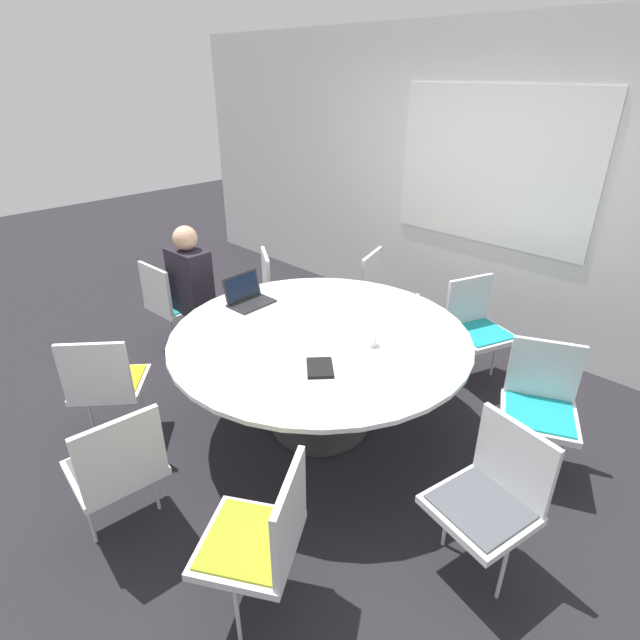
# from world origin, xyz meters

# --- Properties ---
(ground_plane) EXTENTS (16.00, 16.00, 0.00)m
(ground_plane) POSITION_xyz_m (0.00, 0.00, 0.00)
(ground_plane) COLOR black
(wall_back) EXTENTS (8.00, 0.07, 2.70)m
(wall_back) POSITION_xyz_m (0.00, 2.12, 1.35)
(wall_back) COLOR silver
(wall_back) RESTS_ON ground_plane
(conference_table) EXTENTS (1.97, 1.97, 0.74)m
(conference_table) POSITION_xyz_m (0.00, 0.00, 0.65)
(conference_table) COLOR #333333
(conference_table) RESTS_ON ground_plane
(chair_0) EXTENTS (0.46, 0.44, 0.84)m
(chair_0) POSITION_xyz_m (-1.70, -0.14, 0.49)
(chair_0) COLOR silver
(chair_0) RESTS_ON ground_plane
(chair_1) EXTENTS (0.61, 0.61, 0.84)m
(chair_1) POSITION_xyz_m (-0.87, -1.10, 0.49)
(chair_1) COLOR silver
(chair_1) RESTS_ON ground_plane
(chair_2) EXTENTS (0.46, 0.48, 0.84)m
(chair_2) POSITION_xyz_m (-0.08, -1.40, 0.49)
(chair_2) COLOR silver
(chair_2) RESTS_ON ground_plane
(chair_3) EXTENTS (0.59, 0.59, 0.84)m
(chair_3) POSITION_xyz_m (0.79, -1.16, 0.49)
(chair_3) COLOR silver
(chair_3) RESTS_ON ground_plane
(chair_4) EXTENTS (0.52, 0.51, 0.84)m
(chair_4) POSITION_xyz_m (1.38, -0.24, 0.49)
(chair_4) COLOR silver
(chair_4) RESTS_ON ground_plane
(chair_5) EXTENTS (0.58, 0.57, 0.84)m
(chair_5) POSITION_xyz_m (1.24, 0.66, 0.49)
(chair_5) COLOR silver
(chair_5) RESTS_ON ground_plane
(chair_6) EXTENTS (0.55, 0.56, 0.84)m
(chair_6) POSITION_xyz_m (0.44, 1.33, 0.49)
(chair_6) COLOR silver
(chair_6) RESTS_ON ground_plane
(chair_7) EXTENTS (0.53, 0.55, 0.84)m
(chair_7) POSITION_xyz_m (-0.48, 1.32, 0.49)
(chair_7) COLOR silver
(chair_7) RESTS_ON ground_plane
(chair_8) EXTENTS (0.60, 0.59, 0.84)m
(chair_8) POSITION_xyz_m (-1.21, 0.71, 0.49)
(chair_8) COLOR silver
(chair_8) RESTS_ON ground_plane
(person_0) EXTENTS (0.37, 0.27, 1.19)m
(person_0) POSITION_xyz_m (-1.46, -0.05, 0.69)
(person_0) COLOR #231E28
(person_0) RESTS_ON ground_plane
(laptop) EXTENTS (0.24, 0.33, 0.21)m
(laptop) POSITION_xyz_m (-0.73, -0.03, 0.80)
(laptop) COLOR #232326
(laptop) RESTS_ON conference_table
(spiral_notebook) EXTENTS (0.26, 0.25, 0.02)m
(spiral_notebook) POSITION_xyz_m (0.31, -0.31, 0.75)
(spiral_notebook) COLOR black
(spiral_notebook) RESTS_ON conference_table
(coffee_cup) EXTENTS (0.08, 0.08, 0.08)m
(coffee_cup) POSITION_xyz_m (0.34, 0.11, 0.78)
(coffee_cup) COLOR white
(coffee_cup) RESTS_ON conference_table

